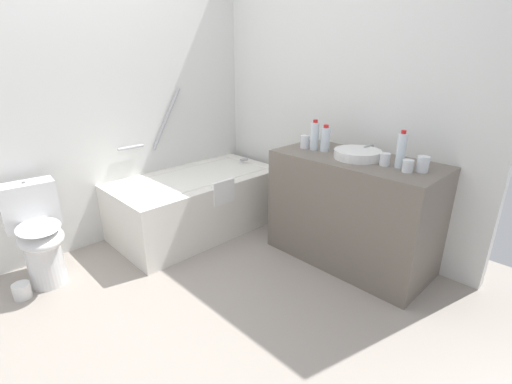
{
  "coord_description": "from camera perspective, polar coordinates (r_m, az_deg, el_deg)",
  "views": [
    {
      "loc": [
        -1.01,
        -1.81,
        1.54
      ],
      "look_at": [
        0.74,
        -0.01,
        0.58
      ],
      "focal_mm": 25.43,
      "sensor_mm": 36.0,
      "label": 1
    }
  ],
  "objects": [
    {
      "name": "drinking_glass_1",
      "position": [
        2.5,
        22.78,
        3.8
      ],
      "size": [
        0.07,
        0.07,
        0.08
      ],
      "primitive_type": "cylinder",
      "color": "white",
      "rests_on": "vanity_counter"
    },
    {
      "name": "wall_back_tiled",
      "position": [
        3.2,
        -26.53,
        13.56
      ],
      "size": [
        3.56,
        0.1,
        2.5
      ],
      "primitive_type": "cube",
      "color": "silver",
      "rests_on": "ground_plane"
    },
    {
      "name": "vanity_counter",
      "position": [
        2.87,
        14.82,
        -2.86
      ],
      "size": [
        0.58,
        1.22,
        0.84
      ],
      "primitive_type": "cube",
      "color": "#6B6056",
      "rests_on": "ground_plane"
    },
    {
      "name": "water_bottle_1",
      "position": [
        2.86,
        10.84,
        8.18
      ],
      "size": [
        0.07,
        0.07,
        0.2
      ],
      "color": "silver",
      "rests_on": "vanity_counter"
    },
    {
      "name": "wall_right_mirror",
      "position": [
        3.21,
        11.74,
        15.26
      ],
      "size": [
        0.1,
        2.74,
        2.5
      ],
      "primitive_type": "cube",
      "color": "silver",
      "rests_on": "ground_plane"
    },
    {
      "name": "bathtub",
      "position": [
        3.38,
        -9.16,
        -1.35
      ],
      "size": [
        1.5,
        0.78,
        1.26
      ],
      "color": "white",
      "rests_on": "ground_plane"
    },
    {
      "name": "sink_faucet",
      "position": [
        2.88,
        17.64,
        6.41
      ],
      "size": [
        0.13,
        0.15,
        0.07
      ],
      "color": "#9F9FA4",
      "rests_on": "vanity_counter"
    },
    {
      "name": "toilet_paper_roll",
      "position": [
        2.97,
        -32.91,
        -12.92
      ],
      "size": [
        0.11,
        0.11,
        0.11
      ],
      "primitive_type": "cylinder",
      "color": "white",
      "rests_on": "ground_plane"
    },
    {
      "name": "ground_plane",
      "position": [
        2.58,
        -12.58,
        -16.41
      ],
      "size": [
        4.16,
        4.16,
        0.0
      ],
      "primitive_type": "plane",
      "color": "#9E9389"
    },
    {
      "name": "drinking_glass_0",
      "position": [
        2.54,
        24.77,
        4.0
      ],
      "size": [
        0.08,
        0.08,
        0.1
      ],
      "primitive_type": "cylinder",
      "color": "white",
      "rests_on": "vanity_counter"
    },
    {
      "name": "drinking_glass_3",
      "position": [
        2.59,
        19.62,
        4.85
      ],
      "size": [
        0.07,
        0.07,
        0.08
      ],
      "primitive_type": "cylinder",
      "color": "white",
      "rests_on": "vanity_counter"
    },
    {
      "name": "water_bottle_0",
      "position": [
        2.56,
        21.86,
        6.11
      ],
      "size": [
        0.06,
        0.06,
        0.25
      ],
      "color": "silver",
      "rests_on": "vanity_counter"
    },
    {
      "name": "water_bottle_2",
      "position": [
        2.88,
        9.2,
        8.71
      ],
      "size": [
        0.06,
        0.06,
        0.24
      ],
      "color": "silver",
      "rests_on": "vanity_counter"
    },
    {
      "name": "toilet",
      "position": [
        2.95,
        -31.05,
        -5.65
      ],
      "size": [
        0.37,
        0.54,
        0.72
      ],
      "rotation": [
        0.0,
        0.0,
        -1.67
      ],
      "color": "white",
      "rests_on": "ground_plane"
    },
    {
      "name": "drinking_glass_2",
      "position": [
        2.94,
        7.71,
        7.84
      ],
      "size": [
        0.07,
        0.07,
        0.1
      ],
      "primitive_type": "cylinder",
      "color": "white",
      "rests_on": "vanity_counter"
    },
    {
      "name": "sink_basin",
      "position": [
        2.72,
        15.66,
        5.75
      ],
      "size": [
        0.33,
        0.33,
        0.06
      ],
      "primitive_type": "cylinder",
      "color": "white",
      "rests_on": "vanity_counter"
    }
  ]
}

